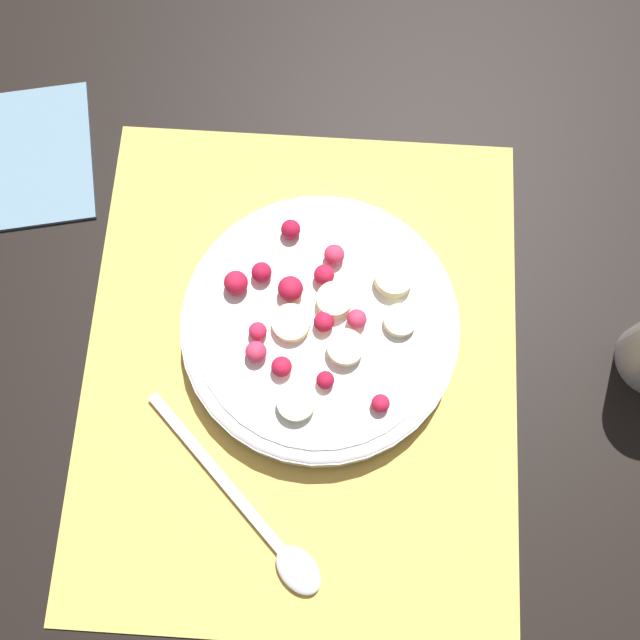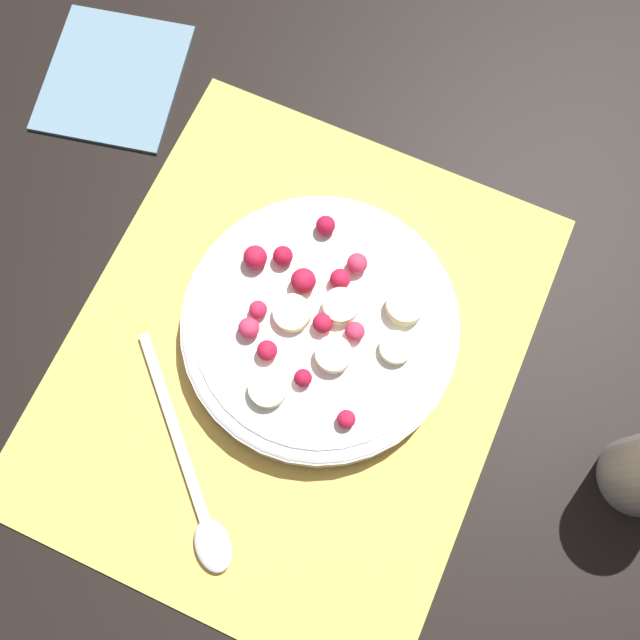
{
  "view_description": "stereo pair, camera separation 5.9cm",
  "coord_description": "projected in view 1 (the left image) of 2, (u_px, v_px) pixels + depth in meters",
  "views": [
    {
      "loc": [
        0.13,
        0.03,
        0.61
      ],
      "look_at": [
        -0.03,
        0.02,
        0.04
      ],
      "focal_mm": 40.0,
      "sensor_mm": 36.0,
      "label": 1
    },
    {
      "loc": [
        0.12,
        0.08,
        0.61
      ],
      "look_at": [
        -0.03,
        0.02,
        0.04
      ],
      "focal_mm": 40.0,
      "sensor_mm": 36.0,
      "label": 2
    }
  ],
  "objects": [
    {
      "name": "spoon",
      "position": [
        266.0,
        532.0,
        0.58
      ],
      "size": [
        0.16,
        0.16,
        0.01
      ],
      "rotation": [
        0.0,
        0.0,
        7.07
      ],
      "color": "silver",
      "rests_on": "placemat"
    },
    {
      "name": "ground_plane",
      "position": [
        301.0,
        366.0,
        0.62
      ],
      "size": [
        3.0,
        3.0,
        0.0
      ],
      "primitive_type": "plane",
      "color": "black"
    },
    {
      "name": "fruit_bowl",
      "position": [
        320.0,
        325.0,
        0.61
      ],
      "size": [
        0.24,
        0.24,
        0.05
      ],
      "color": "white",
      "rests_on": "placemat"
    },
    {
      "name": "placemat",
      "position": [
        301.0,
        365.0,
        0.62
      ],
      "size": [
        0.45,
        0.38,
        0.01
      ],
      "color": "#E0B251",
      "rests_on": "ground_plane"
    },
    {
      "name": "napkin",
      "position": [
        22.0,
        156.0,
        0.68
      ],
      "size": [
        0.17,
        0.16,
        0.01
      ],
      "color": "slate",
      "rests_on": "ground_plane"
    }
  ]
}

